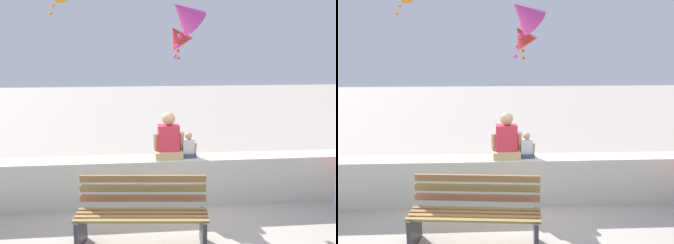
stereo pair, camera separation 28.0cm
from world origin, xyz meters
The scene contains 7 objects.
ground_plane centered at (0.00, 0.00, 0.00)m, with size 40.00×40.00×0.00m, color #ACA193.
seawall_ledge centered at (0.00, 0.92, 0.39)m, with size 6.35×0.46×0.78m, color beige.
park_bench centered at (-0.30, -0.42, 0.42)m, with size 1.75×0.77×0.88m.
person_adult centered at (0.18, 0.93, 1.08)m, with size 0.50×0.37×0.76m.
person_child centered at (0.52, 0.93, 0.94)m, with size 0.27×0.20×0.42m.
kite_magenta centered at (0.51, 1.47, 3.11)m, with size 0.83×0.78×1.12m.
kite_red centered at (0.76, 4.32, 2.83)m, with size 0.85×0.72×0.94m.
Camera 2 is at (-0.15, -5.09, 2.58)m, focal length 40.58 mm.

